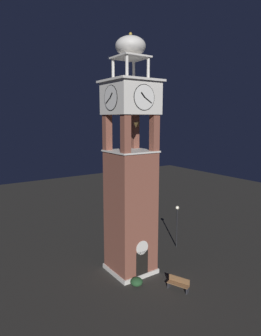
{
  "coord_description": "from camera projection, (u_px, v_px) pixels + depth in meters",
  "views": [
    {
      "loc": [
        -12.69,
        -18.62,
        12.28
      ],
      "look_at": [
        0.0,
        0.0,
        8.51
      ],
      "focal_mm": 31.57,
      "sensor_mm": 36.0,
      "label": 1
    }
  ],
  "objects": [
    {
      "name": "ground",
      "position": [
        131.0,
        270.0,
        24.25
      ],
      "size": [
        80.0,
        80.0,
        0.0
      ],
      "primitive_type": "plane",
      "color": "#2A2925"
    },
    {
      "name": "clock_tower",
      "position": [
        131.0,
        180.0,
        23.0
      ],
      "size": [
        3.74,
        3.74,
        18.42
      ],
      "color": "brown",
      "rests_on": "ground"
    },
    {
      "name": "park_bench",
      "position": [
        178.0,
        284.0,
        21.38
      ],
      "size": [
        1.04,
        1.64,
        0.95
      ],
      "color": "brown",
      "rests_on": "ground"
    },
    {
      "name": "lamp_post",
      "position": [
        177.0,
        219.0,
        28.22
      ],
      "size": [
        0.36,
        0.36,
        4.11
      ],
      "color": "black",
      "rests_on": "ground"
    },
    {
      "name": "trash_bin",
      "position": [
        139.0,
        246.0,
        27.9
      ],
      "size": [
        0.52,
        0.52,
        0.8
      ],
      "primitive_type": "cylinder",
      "color": "#2D2D33",
      "rests_on": "ground"
    },
    {
      "name": "shrub_near_entry",
      "position": [
        137.0,
        282.0,
        21.95
      ],
      "size": [
        0.92,
        0.92,
        0.61
      ],
      "primitive_type": "ellipsoid",
      "color": "#234C28",
      "rests_on": "ground"
    }
  ]
}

